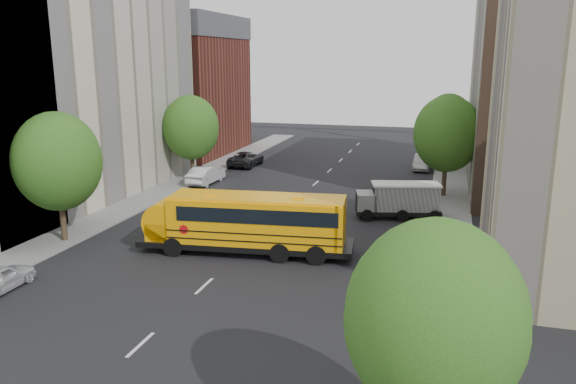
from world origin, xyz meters
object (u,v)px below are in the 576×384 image
at_px(parked_car_1, 206,175).
at_px(parked_car_2, 246,159).
at_px(street_tree_2, 191,128).
at_px(parked_car_5, 422,162).
at_px(street_tree_3, 434,320).
at_px(parked_car_4, 415,193).
at_px(street_tree_1, 57,162).
at_px(street_tree_5, 448,122).
at_px(safari_truck, 399,200).
at_px(parked_car_3, 396,294).
at_px(street_tree_4, 447,134).
at_px(school_bus, 244,220).

relative_size(parked_car_1, parked_car_2, 0.89).
distance_m(street_tree_2, parked_car_5, 23.03).
height_order(street_tree_3, parked_car_4, street_tree_3).
distance_m(street_tree_1, parked_car_5, 35.39).
relative_size(street_tree_5, parked_car_2, 1.39).
height_order(street_tree_3, street_tree_5, street_tree_5).
bearing_deg(parked_car_4, safari_truck, -100.60).
height_order(parked_car_3, parked_car_5, parked_car_5).
distance_m(safari_truck, parked_car_4, 5.18).
bearing_deg(parked_car_5, street_tree_2, -149.02).
xyz_separation_m(street_tree_4, parked_car_1, (-20.35, -0.80, -4.28)).
xyz_separation_m(street_tree_2, street_tree_4, (22.00, 0.00, 0.25)).
distance_m(street_tree_2, parked_car_4, 20.43).
bearing_deg(safari_truck, parked_car_1, 146.51).
relative_size(street_tree_5, parked_car_5, 1.66).
distance_m(street_tree_4, parked_car_1, 20.81).
bearing_deg(safari_truck, parked_car_5, 74.19).
bearing_deg(street_tree_2, street_tree_5, 28.61).
relative_size(parked_car_3, parked_car_5, 1.10).
distance_m(street_tree_1, parked_car_1, 17.77).
relative_size(street_tree_2, parked_car_1, 1.60).
relative_size(street_tree_1, street_tree_5, 1.05).
xyz_separation_m(street_tree_1, street_tree_5, (22.00, 30.00, -0.25)).
distance_m(school_bus, parked_car_5, 29.22).
bearing_deg(school_bus, street_tree_1, 179.38).
relative_size(street_tree_2, school_bus, 0.62).
xyz_separation_m(street_tree_4, parked_car_5, (-2.20, 11.03, -4.33)).
bearing_deg(parked_car_1, street_tree_1, 86.40).
relative_size(street_tree_1, street_tree_2, 1.03).
bearing_deg(street_tree_5, parked_car_4, -98.54).
height_order(parked_car_4, parked_car_5, parked_car_5).
xyz_separation_m(street_tree_5, safari_truck, (-2.94, -19.14, -3.40)).
distance_m(street_tree_1, school_bus, 11.66).
distance_m(parked_car_3, parked_car_5, 33.08).
bearing_deg(street_tree_3, parked_car_2, 116.30).
bearing_deg(parked_car_4, street_tree_5, 80.09).
xyz_separation_m(street_tree_4, safari_truck, (-2.94, -7.14, -3.77)).
bearing_deg(parked_car_5, parked_car_1, -145.04).
relative_size(parked_car_2, parked_car_5, 1.19).
height_order(school_bus, parked_car_4, school_bus).
height_order(street_tree_4, parked_car_5, street_tree_4).
distance_m(street_tree_3, school_bus, 18.76).
distance_m(school_bus, safari_truck, 12.52).
distance_m(street_tree_5, parked_car_1, 24.36).
bearing_deg(parked_car_2, street_tree_5, -168.41).
relative_size(street_tree_2, parked_car_3, 1.55).
bearing_deg(street_tree_4, parked_car_4, -135.64).
height_order(street_tree_4, school_bus, street_tree_4).
distance_m(parked_car_1, parked_car_3, 28.27).
bearing_deg(street_tree_1, safari_truck, 29.66).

